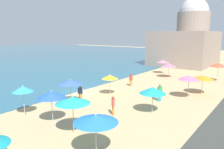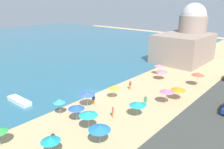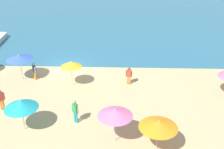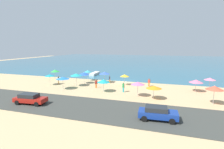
# 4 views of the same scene
# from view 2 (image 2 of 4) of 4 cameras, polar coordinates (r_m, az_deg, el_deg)

# --- Properties ---
(ground_plane) EXTENTS (160.00, 160.00, 0.00)m
(ground_plane) POSITION_cam_2_polar(r_m,az_deg,el_deg) (37.31, -4.94, -5.19)
(ground_plane) COLOR tan
(coastal_road) EXTENTS (80.00, 8.00, 0.06)m
(coastal_road) POSITION_cam_2_polar(r_m,az_deg,el_deg) (28.59, 21.80, -14.48)
(coastal_road) COLOR #3A3D38
(coastal_road) RESTS_ON ground_plane
(beach_umbrella_0) EXTENTS (1.81, 1.81, 2.30)m
(beach_umbrella_0) POSITION_cam_2_polar(r_m,az_deg,el_deg) (34.80, 0.45, -3.32)
(beach_umbrella_0) COLOR #B2B2B7
(beach_umbrella_0) RESTS_ON ground_plane
(beach_umbrella_1) EXTENTS (2.27, 2.27, 2.72)m
(beach_umbrella_1) POSITION_cam_2_polar(r_m,az_deg,el_deg) (42.93, 21.53, 0.15)
(beach_umbrella_1) COLOR #B2B2B7
(beach_umbrella_1) RESTS_ON ground_plane
(beach_umbrella_2) EXTENTS (2.29, 2.29, 2.64)m
(beach_umbrella_2) POSITION_cam_2_polar(r_m,az_deg,el_deg) (26.45, -6.21, -10.11)
(beach_umbrella_2) COLOR #B2B2B7
(beach_umbrella_2) RESTS_ON ground_plane
(beach_umbrella_3) EXTENTS (2.17, 2.17, 2.46)m
(beach_umbrella_3) POSITION_cam_2_polar(r_m,az_deg,el_deg) (34.01, 14.10, -4.16)
(beach_umbrella_3) COLOR #B2B2B7
(beach_umbrella_3) RESTS_ON ground_plane
(beach_umbrella_4) EXTENTS (2.32, 2.32, 2.22)m
(beach_umbrella_4) POSITION_cam_2_polar(r_m,az_deg,el_deg) (44.41, 12.86, 0.96)
(beach_umbrella_4) COLOR #B2B2B7
(beach_umbrella_4) RESTS_ON ground_plane
(beach_umbrella_5) EXTENTS (2.23, 2.23, 2.32)m
(beach_umbrella_5) POSITION_cam_2_polar(r_m,az_deg,el_deg) (29.71, 6.71, -7.55)
(beach_umbrella_5) COLOR #B2B2B7
(beach_umbrella_5) RESTS_ON ground_plane
(beach_umbrella_6) EXTENTS (2.32, 2.32, 2.17)m
(beach_umbrella_6) POSITION_cam_2_polar(r_m,az_deg,el_deg) (35.99, 16.96, -3.62)
(beach_umbrella_6) COLOR #B2B2B7
(beach_umbrella_6) RESTS_ON ground_plane
(beach_umbrella_7) EXTENTS (2.13, 2.13, 2.49)m
(beach_umbrella_7) POSITION_cam_2_polar(r_m,az_deg,el_deg) (28.55, -9.32, -8.36)
(beach_umbrella_7) COLOR #B2B2B7
(beach_umbrella_7) RESTS_ON ground_plane
(beach_umbrella_8) EXTENTS (1.70, 1.70, 2.55)m
(beach_umbrella_8) POSITION_cam_2_polar(r_m,az_deg,el_deg) (30.44, -13.62, -6.74)
(beach_umbrella_8) COLOR #B2B2B7
(beach_umbrella_8) RESTS_ON ground_plane
(beach_umbrella_9) EXTENTS (2.44, 2.44, 2.39)m
(beach_umbrella_9) POSITION_cam_2_polar(r_m,az_deg,el_deg) (24.03, -3.28, -13.81)
(beach_umbrella_9) COLOR #B2B2B7
(beach_umbrella_9) RESTS_ON ground_plane
(beach_umbrella_10) EXTENTS (1.99, 1.99, 2.33)m
(beach_umbrella_10) POSITION_cam_2_polar(r_m,az_deg,el_deg) (47.50, 12.16, 2.36)
(beach_umbrella_10) COLOR #B2B2B7
(beach_umbrella_10) RESTS_ON ground_plane
(beach_umbrella_11) EXTENTS (1.98, 1.98, 2.30)m
(beach_umbrella_11) POSITION_cam_2_polar(r_m,az_deg,el_deg) (23.26, -15.78, -16.05)
(beach_umbrella_11) COLOR #B2B2B7
(beach_umbrella_11) RESTS_ON ground_plane
(beach_umbrella_12) EXTENTS (2.34, 2.34, 2.43)m
(beach_umbrella_12) POSITION_cam_2_polar(r_m,az_deg,el_deg) (32.31, -6.50, -4.97)
(beach_umbrella_12) COLOR #B2B2B7
(beach_umbrella_12) RESTS_ON ground_plane
(bather_0) EXTENTS (0.56, 0.30, 1.63)m
(bather_0) POSITION_cam_2_polar(r_m,az_deg,el_deg) (38.97, 4.78, -2.67)
(bather_0) COLOR orange
(bather_0) RESTS_ON ground_plane
(bather_1) EXTENTS (0.44, 0.42, 1.66)m
(bather_1) POSITION_cam_2_polar(r_m,az_deg,el_deg) (29.76, 0.21, -9.61)
(bather_1) COLOR orange
(bather_1) RESTS_ON ground_plane
(bather_2) EXTENTS (0.48, 0.39, 1.76)m
(bather_2) POSITION_cam_2_polar(r_m,az_deg,el_deg) (33.09, 8.75, -6.69)
(bather_2) COLOR teal
(bather_2) RESTS_ON ground_plane
(bather_3) EXTENTS (0.39, 0.47, 1.69)m
(bather_3) POSITION_cam_2_polar(r_m,az_deg,el_deg) (25.30, -15.11, -15.88)
(bather_3) COLOR orange
(bather_3) RESTS_ON ground_plane
(bather_4) EXTENTS (0.39, 0.49, 1.63)m
(bather_4) POSITION_cam_2_polar(r_m,az_deg,el_deg) (33.50, -4.81, -6.35)
(bather_4) COLOR orange
(bather_4) RESTS_ON ground_plane
(skiff_nearshore) EXTENTS (1.66, 5.36, 0.62)m
(skiff_nearshore) POSITION_cam_2_polar(r_m,az_deg,el_deg) (36.95, -23.09, -6.34)
(skiff_nearshore) COLOR silver
(skiff_nearshore) RESTS_ON sea
(harbor_fortress) EXTENTS (15.76, 11.49, 14.69)m
(harbor_fortress) POSITION_cam_2_polar(r_m,az_deg,el_deg) (61.25, 18.96, 8.38)
(harbor_fortress) COLOR gray
(harbor_fortress) RESTS_ON ground_plane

